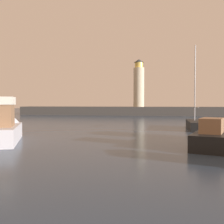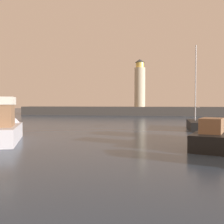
# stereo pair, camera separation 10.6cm
# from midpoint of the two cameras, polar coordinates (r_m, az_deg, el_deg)

# --- Properties ---
(ground_plane) EXTENTS (220.00, 220.00, 0.00)m
(ground_plane) POSITION_cam_midpoint_polar(r_m,az_deg,el_deg) (31.69, 6.24, -3.29)
(ground_plane) COLOR #2D3D51
(breakwater) EXTENTS (61.98, 5.31, 2.04)m
(breakwater) POSITION_cam_midpoint_polar(r_m,az_deg,el_deg) (61.71, 8.06, 0.19)
(breakwater) COLOR #423F3D
(breakwater) RESTS_ON ground_plane
(lighthouse) EXTENTS (2.52, 2.52, 11.19)m
(lighthouse) POSITION_cam_midpoint_polar(r_m,az_deg,el_deg) (61.95, 6.17, 6.05)
(lighthouse) COLOR beige
(lighthouse) RESTS_ON breakwater
(motorboat_1) EXTENTS (4.14, 7.31, 2.39)m
(motorboat_1) POSITION_cam_midpoint_polar(r_m,az_deg,el_deg) (19.24, 21.79, -4.91)
(motorboat_1) COLOR black
(motorboat_1) RESTS_ON ground_plane
(motorboat_2) EXTENTS (5.62, 8.62, 3.83)m
(motorboat_2) POSITION_cam_midpoint_polar(r_m,az_deg,el_deg) (21.95, -22.57, -3.16)
(motorboat_2) COLOR silver
(motorboat_2) RESTS_ON ground_plane
(sailboat_moored) EXTENTS (1.73, 6.29, 9.35)m
(sailboat_moored) POSITION_cam_midpoint_polar(r_m,az_deg,el_deg) (29.95, 17.99, -2.64)
(sailboat_moored) COLOR black
(sailboat_moored) RESTS_ON ground_plane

